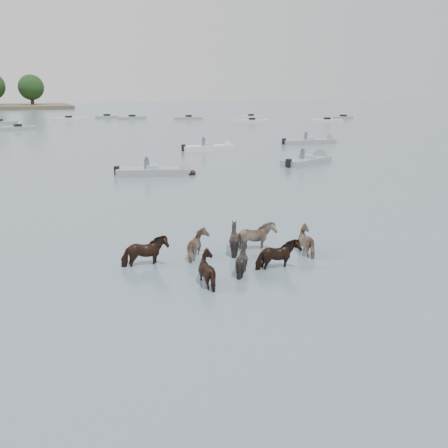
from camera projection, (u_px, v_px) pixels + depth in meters
name	position (u px, v px, depth m)	size (l,w,h in m)	color
ground	(260.00, 284.00, 15.39)	(400.00, 400.00, 0.00)	slate
pony_herd	(235.00, 251.00, 17.33)	(7.31, 4.05, 1.32)	black
swimming_pony	(192.00, 173.00, 34.70)	(0.72, 0.44, 0.44)	black
motorboat_b	(164.00, 172.00, 34.65)	(5.52, 3.09, 1.92)	gray
motorboat_c	(215.00, 148.00, 48.44)	(5.42, 1.93, 1.92)	silver
motorboat_d	(312.00, 160.00, 40.02)	(5.36, 3.58, 1.92)	gray
motorboat_e	(316.00, 141.00, 54.21)	(6.40, 2.29, 1.92)	gray
distant_flotilla	(58.00, 122.00, 83.23)	(105.58, 28.90, 0.93)	gray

